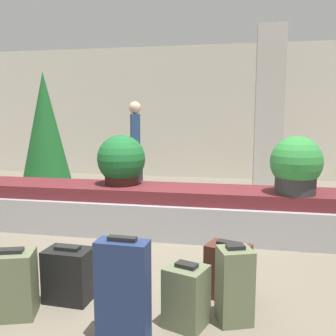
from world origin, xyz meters
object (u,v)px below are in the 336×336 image
pillar (269,112)px  suitcase_2 (13,284)px  traveler_0 (135,136)px  suitcase_4 (228,271)px  suitcase_3 (69,275)px  suitcase_1 (123,292)px  decorated_tree (45,130)px  potted_plant_0 (121,161)px  potted_plant_2 (296,166)px  suitcase_0 (186,296)px  suitcase_5 (234,285)px

pillar → suitcase_2: size_ratio=5.89×
traveler_0 → suitcase_4: bearing=3.8°
suitcase_3 → suitcase_4: 1.35m
suitcase_1 → suitcase_3: 0.80m
traveler_0 → decorated_tree: bearing=-78.5°
potted_plant_0 → potted_plant_2: potted_plant_2 is taller
suitcase_1 → suitcase_4: suitcase_1 is taller
potted_plant_0 → potted_plant_2: size_ratio=0.97×
suitcase_4 → potted_plant_0: (-1.50, 1.74, 0.70)m
suitcase_2 → suitcase_4: bearing=3.3°
pillar → decorated_tree: pillar is taller
pillar → potted_plant_2: bearing=-87.3°
pillar → suitcase_3: (-1.91, -4.74, -1.37)m
pillar → suitcase_0: (-0.88, -4.93, -1.37)m
suitcase_1 → suitcase_4: (0.68, 0.78, -0.13)m
suitcase_4 → suitcase_0: bearing=-100.7°
pillar → potted_plant_2: size_ratio=4.63×
traveler_0 → decorated_tree: decorated_tree is taller
suitcase_5 → potted_plant_0: bearing=106.3°
suitcase_2 → suitcase_0: bearing=-12.4°
suitcase_1 → suitcase_2: suitcase_1 is taller
suitcase_2 → decorated_tree: size_ratio=0.23×
pillar → suitcase_5: size_ratio=5.31×
suitcase_4 → traveler_0: traveler_0 is taller
decorated_tree → pillar: bearing=12.3°
pillar → suitcase_5: 5.01m
suitcase_1 → potted_plant_0: (-0.82, 2.53, 0.57)m
suitcase_3 → suitcase_4: suitcase_4 is taller
suitcase_5 → traveler_0: bearing=93.8°
potted_plant_0 → decorated_tree: size_ratio=0.29×
suitcase_4 → potted_plant_0: size_ratio=0.73×
suitcase_1 → suitcase_4: bearing=51.3°
suitcase_4 → suitcase_3: bearing=-147.5°
suitcase_1 → potted_plant_2: bearing=61.0°
suitcase_4 → decorated_tree: bearing=154.7°
suitcase_1 → suitcase_5: (0.74, 0.40, -0.07)m
suitcase_4 → traveler_0: (-2.08, 4.47, 0.87)m
potted_plant_2 → traveler_0: bearing=133.9°
suitcase_1 → traveler_0: 5.49m
suitcase_2 → potted_plant_0: 2.46m
suitcase_0 → suitcase_1: 0.50m
suitcase_2 → traveler_0: (-0.47, 5.10, 0.85)m
suitcase_0 → potted_plant_2: size_ratio=0.70×
suitcase_3 → traveler_0: 4.93m
pillar → suitcase_1: 5.50m
suitcase_2 → suitcase_3: bearing=27.8°
pillar → suitcase_5: (-0.54, -4.81, -1.31)m
pillar → suitcase_4: size_ratio=6.49×
suitcase_0 → decorated_tree: size_ratio=0.21×
suitcase_0 → suitcase_3: bearing=-170.9°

